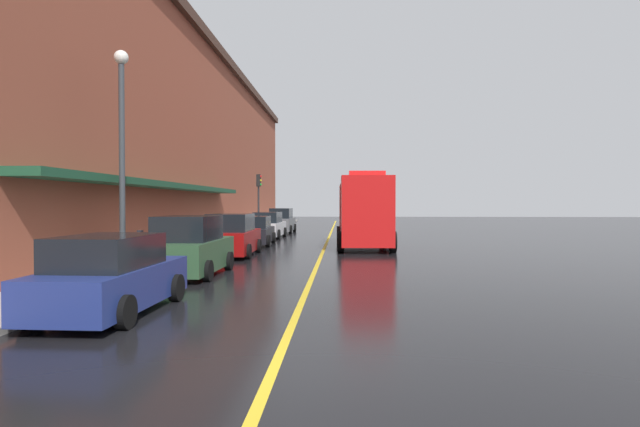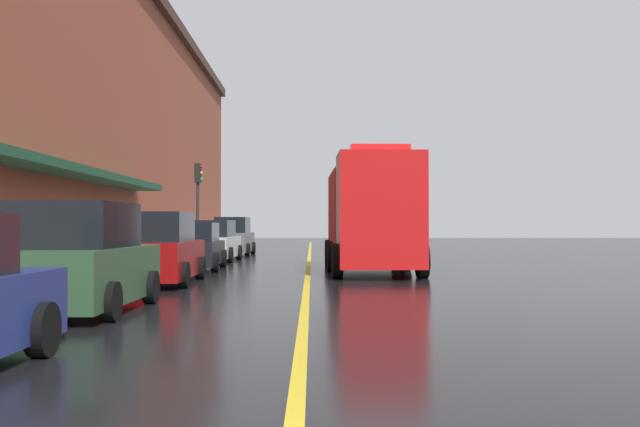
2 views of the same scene
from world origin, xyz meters
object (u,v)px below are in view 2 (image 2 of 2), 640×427
Objects in this scene: parked_car_4 at (214,242)px; fire_truck at (371,216)px; parked_car_1 at (79,262)px; parked_car_5 at (233,238)px; parked_car_2 at (156,251)px; parking_meter_2 at (199,235)px; parked_car_3 at (192,248)px; traffic_light_near at (198,191)px.

parked_car_4 is 0.59× the size of fire_truck.
parked_car_1 is 1.02× the size of parked_car_5.
parked_car_2 is 17.77m from parked_car_5.
parked_car_2 is 3.46× the size of parking_meter_2.
fire_truck is (5.96, 4.55, 0.96)m from parked_car_2.
parking_meter_2 is (-1.32, 4.64, 0.25)m from parked_car_4.
parked_car_3 is 10.62m from parking_meter_2.
parked_car_4 is at bearing -140.75° from fire_truck.
traffic_light_near reaches higher than parked_car_3.
parked_car_2 is at bearing -178.64° from parked_car_5.
parked_car_2 is at bearing 0.85° from parked_car_1.
traffic_light_near is at bearing 20.25° from parked_car_4.
parked_car_5 is 0.54× the size of fire_truck.
parked_car_4 is at bearing -0.83° from parked_car_3.
parked_car_2 is 1.01× the size of parked_car_4.
fire_truck is at bearing -137.75° from parked_car_4.
parked_car_1 is 0.99× the size of traffic_light_near.
parked_car_5 is 0.97× the size of traffic_light_near.
parked_car_2 is at bearing -177.67° from parked_car_4.
traffic_light_near reaches higher than parked_car_4.
parked_car_1 is 0.94× the size of parked_car_4.
parked_car_1 is 12.27m from fire_truck.
fire_truck is 13.91m from parking_meter_2.
parked_car_5 reaches higher than parked_car_3.
parked_car_5 is at bearing 0.87° from parked_car_1.
parked_car_1 reaches higher than parking_meter_2.
parked_car_4 is 4.63m from traffic_light_near.
parked_car_4 is 4.83m from parking_meter_2.
parked_car_5 reaches higher than parked_car_4.
parked_car_4 is 1.06× the size of traffic_light_near.
parked_car_2 is 1.07× the size of traffic_light_near.
parked_car_1 is 21.74m from traffic_light_near.
parked_car_3 is 10.06m from traffic_light_near.
parked_car_3 is 1.00× the size of traffic_light_near.
parked_car_4 is 3.42× the size of parking_meter_2.
parked_car_5 reaches higher than parked_car_1.
fire_truck is (5.99, 10.67, 0.93)m from parked_car_1.
parked_car_5 is at bearing -0.97° from parked_car_2.
traffic_light_near is (0.06, -0.85, 2.10)m from parking_meter_2.
parked_car_3 is (-0.03, 5.79, -0.11)m from parked_car_2.
parked_car_4 is at bearing -179.94° from parked_car_5.
parked_car_1 is 0.93× the size of parked_car_2.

